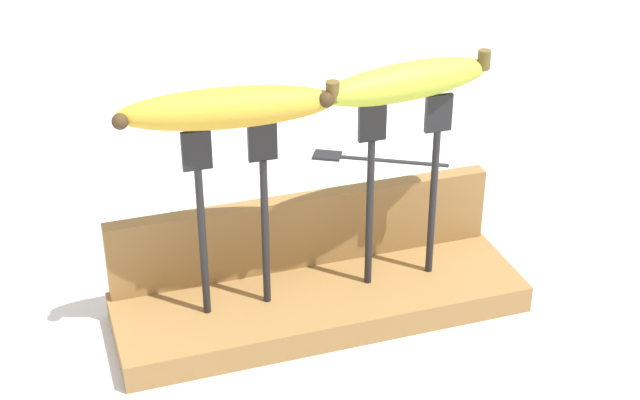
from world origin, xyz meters
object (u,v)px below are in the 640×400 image
(fork_stand_right, at_px, (405,177))
(fork_fallen_far, at_px, (361,157))
(fork_stand_left, at_px, (234,206))
(banana_raised_right, at_px, (410,83))
(banana_raised_left, at_px, (229,110))

(fork_stand_right, distance_m, fork_fallen_far, 0.35)
(fork_stand_left, relative_size, fork_stand_right, 0.98)
(fork_stand_left, xyz_separation_m, fork_fallen_far, (0.24, 0.31, -0.13))
(banana_raised_right, bearing_deg, fork_stand_right, 8.60)
(fork_stand_right, height_order, banana_raised_left, banana_raised_left)
(fork_stand_left, relative_size, banana_raised_right, 1.06)
(fork_stand_left, distance_m, banana_raised_left, 0.09)
(banana_raised_right, bearing_deg, fork_fallen_far, 76.21)
(fork_stand_left, xyz_separation_m, banana_raised_right, (0.16, -0.00, 0.10))
(banana_raised_left, height_order, banana_raised_right, banana_raised_right)
(fork_stand_left, height_order, banana_raised_left, banana_raised_left)
(banana_raised_left, bearing_deg, banana_raised_right, -0.01)
(fork_stand_right, xyz_separation_m, banana_raised_right, (-0.00, -0.00, 0.09))
(fork_stand_right, height_order, banana_raised_right, banana_raised_right)
(banana_raised_left, height_order, fork_fallen_far, banana_raised_left)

